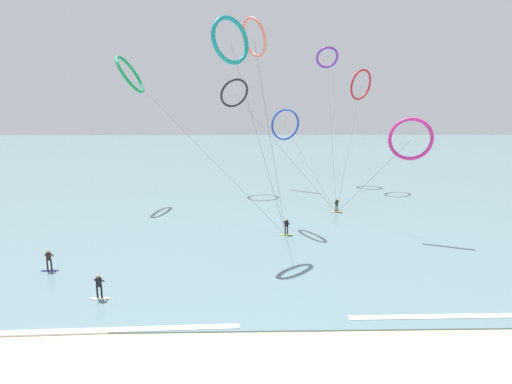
% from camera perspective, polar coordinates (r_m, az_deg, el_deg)
% --- Properties ---
extents(sea_water, '(400.00, 200.00, 0.08)m').
position_cam_1_polar(sea_water, '(121.43, -0.89, 5.40)').
color(sea_water, slate).
rests_on(sea_water, ground).
extents(surfer_ivory, '(1.40, 0.58, 1.70)m').
position_cam_1_polar(surfer_ivory, '(29.14, -21.12, -12.46)').
color(surfer_ivory, silver).
rests_on(surfer_ivory, ground).
extents(surfer_amber, '(1.40, 0.72, 1.70)m').
position_cam_1_polar(surfer_amber, '(50.73, 11.24, -1.96)').
color(surfer_amber, orange).
rests_on(surfer_amber, ground).
extents(surfer_lime, '(1.40, 0.70, 1.70)m').
position_cam_1_polar(surfer_lime, '(40.70, 4.29, -5.02)').
color(surfer_lime, '#8CC62D').
rests_on(surfer_lime, ground).
extents(surfer_navy, '(1.40, 0.61, 1.70)m').
position_cam_1_polar(surfer_navy, '(35.46, -27.00, -8.70)').
color(surfer_navy, navy).
rests_on(surfer_navy, ground).
extents(kite_charcoal, '(15.47, 16.95, 17.09)m').
position_cam_1_polar(kite_charcoal, '(62.93, -3.03, 13.66)').
color(kite_charcoal, black).
rests_on(kite_charcoal, ground).
extents(kite_teal, '(7.12, 4.12, 20.21)m').
position_cam_1_polar(kite_teal, '(37.09, -3.60, 20.43)').
color(kite_teal, teal).
rests_on(kite_teal, ground).
extents(kite_magenta, '(6.80, 11.00, 11.68)m').
position_cam_1_polar(kite_magenta, '(41.77, 20.82, 6.98)').
color(kite_magenta, '#CC288E').
rests_on(kite_magenta, ground).
extents(kite_violet, '(4.94, 25.83, 23.20)m').
position_cam_1_polar(kite_violet, '(74.64, 9.95, 18.07)').
color(kite_violet, purple).
rests_on(kite_violet, ground).
extents(kite_emerald, '(20.97, 19.28, 19.43)m').
position_cam_1_polar(kite_emerald, '(57.50, -17.23, 15.43)').
color(kite_emerald, '#199351').
rests_on(kite_emerald, ground).
extents(kite_crimson, '(9.26, 19.06, 18.75)m').
position_cam_1_polar(kite_crimson, '(67.77, 14.49, 14.35)').
color(kite_crimson, red).
rests_on(kite_crimson, ground).
extents(kite_cobalt, '(7.37, 18.98, 12.73)m').
position_cam_1_polar(kite_cobalt, '(65.51, 4.07, 9.43)').
color(kite_cobalt, '#2647B7').
rests_on(kite_cobalt, ground).
extents(kite_coral, '(4.93, 9.84, 22.18)m').
position_cam_1_polar(kite_coral, '(47.10, -0.28, 20.84)').
color(kite_coral, '#EA7260').
rests_on(kite_coral, ground).
extents(wave_crest_near, '(19.54, 1.21, 0.12)m').
position_cam_1_polar(wave_crest_near, '(26.28, -25.27, -17.31)').
color(wave_crest_near, white).
rests_on(wave_crest_near, ground).
extents(wave_crest_mid, '(18.58, 0.66, 0.12)m').
position_cam_1_polar(wave_crest_mid, '(29.54, 31.21, -14.66)').
color(wave_crest_mid, white).
rests_on(wave_crest_mid, ground).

